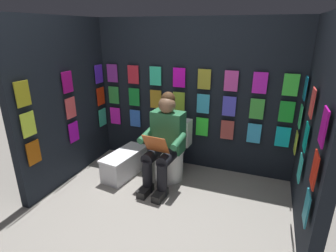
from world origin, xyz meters
name	(u,v)px	position (x,y,z in m)	size (l,w,h in m)	color
ground_plane	(140,241)	(0.00, 0.00, 0.00)	(30.00, 30.00, 0.00)	gray
display_wall_back	(193,96)	(0.00, -1.71, 1.02)	(2.87, 0.14, 2.05)	black
display_wall_left	(317,131)	(-1.44, -0.83, 1.03)	(0.14, 1.66, 2.05)	black
display_wall_right	(65,102)	(1.44, -0.83, 1.03)	(0.14, 1.66, 2.05)	black
toilet	(171,154)	(0.14, -1.26, 0.33)	(0.42, 0.57, 0.77)	white
person_reading	(164,141)	(0.16, -1.04, 0.60)	(0.55, 0.71, 1.19)	#286B42
comic_longbox_near	(125,163)	(0.74, -1.05, 0.17)	(0.40, 0.76, 0.33)	silver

